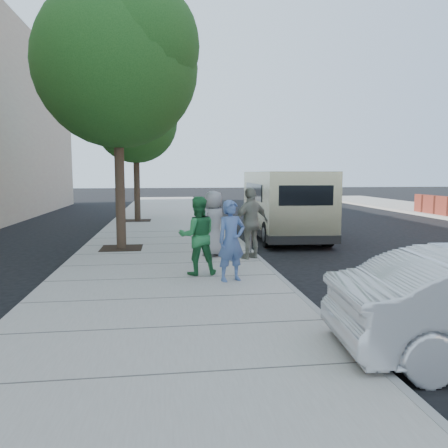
{
  "coord_description": "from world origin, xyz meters",
  "views": [
    {
      "loc": [
        -0.97,
        -10.65,
        2.36
      ],
      "look_at": [
        0.45,
        0.05,
        1.1
      ],
      "focal_mm": 35.0,
      "sensor_mm": 36.0,
      "label": 1
    }
  ],
  "objects_px": {
    "tree_far": "(136,117)",
    "van": "(283,203)",
    "tree_near": "(118,60)",
    "person_striped_polo": "(251,223)",
    "person_green_shirt": "(198,236)",
    "parking_meter": "(251,221)",
    "person_gray_shirt": "(214,224)",
    "person_officer": "(231,241)"
  },
  "relations": [
    {
      "from": "tree_far",
      "to": "van",
      "type": "xyz_separation_m",
      "value": [
        5.56,
        -5.08,
        -3.61
      ]
    },
    {
      "from": "tree_near",
      "to": "person_striped_polo",
      "type": "relative_size",
      "value": 4.06
    },
    {
      "from": "tree_near",
      "to": "van",
      "type": "bearing_deg",
      "value": 24.42
    },
    {
      "from": "tree_far",
      "to": "person_striped_polo",
      "type": "xyz_separation_m",
      "value": [
        3.45,
        -9.63,
        -3.81
      ]
    },
    {
      "from": "tree_near",
      "to": "person_striped_polo",
      "type": "xyz_separation_m",
      "value": [
        3.45,
        -2.03,
        -4.47
      ]
    },
    {
      "from": "tree_near",
      "to": "person_green_shirt",
      "type": "xyz_separation_m",
      "value": [
        1.95,
        -3.66,
        -4.54
      ]
    },
    {
      "from": "parking_meter",
      "to": "person_gray_shirt",
      "type": "xyz_separation_m",
      "value": [
        -0.98,
        0.15,
        -0.08
      ]
    },
    {
      "from": "van",
      "to": "person_green_shirt",
      "type": "relative_size",
      "value": 3.86
    },
    {
      "from": "van",
      "to": "person_gray_shirt",
      "type": "height_order",
      "value": "van"
    },
    {
      "from": "person_green_shirt",
      "to": "tree_near",
      "type": "bearing_deg",
      "value": -66.64
    },
    {
      "from": "person_striped_polo",
      "to": "parking_meter",
      "type": "bearing_deg",
      "value": -125.91
    },
    {
      "from": "parking_meter",
      "to": "person_green_shirt",
      "type": "xyz_separation_m",
      "value": [
        -1.55,
        -1.92,
        -0.1
      ]
    },
    {
      "from": "parking_meter",
      "to": "person_green_shirt",
      "type": "relative_size",
      "value": 0.77
    },
    {
      "from": "tree_far",
      "to": "van",
      "type": "height_order",
      "value": "tree_far"
    },
    {
      "from": "van",
      "to": "parking_meter",
      "type": "bearing_deg",
      "value": -112.83
    },
    {
      "from": "person_officer",
      "to": "person_green_shirt",
      "type": "height_order",
      "value": "person_green_shirt"
    },
    {
      "from": "tree_far",
      "to": "person_green_shirt",
      "type": "distance_m",
      "value": 12.06
    },
    {
      "from": "van",
      "to": "person_striped_polo",
      "type": "distance_m",
      "value": 5.02
    },
    {
      "from": "person_gray_shirt",
      "to": "tree_far",
      "type": "bearing_deg",
      "value": -108.54
    },
    {
      "from": "van",
      "to": "person_green_shirt",
      "type": "bearing_deg",
      "value": -117.37
    },
    {
      "from": "person_green_shirt",
      "to": "person_gray_shirt",
      "type": "xyz_separation_m",
      "value": [
        0.58,
        2.07,
        0.02
      ]
    },
    {
      "from": "van",
      "to": "person_striped_polo",
      "type": "height_order",
      "value": "van"
    },
    {
      "from": "person_green_shirt",
      "to": "person_striped_polo",
      "type": "relative_size",
      "value": 0.92
    },
    {
      "from": "parking_meter",
      "to": "person_gray_shirt",
      "type": "relative_size",
      "value": 0.76
    },
    {
      "from": "person_striped_polo",
      "to": "person_gray_shirt",
      "type": "bearing_deg",
      "value": -52.03
    },
    {
      "from": "tree_far",
      "to": "van",
      "type": "relative_size",
      "value": 0.98
    },
    {
      "from": "person_gray_shirt",
      "to": "person_striped_polo",
      "type": "relative_size",
      "value": 0.94
    },
    {
      "from": "parking_meter",
      "to": "person_green_shirt",
      "type": "bearing_deg",
      "value": -116.27
    },
    {
      "from": "person_striped_polo",
      "to": "person_green_shirt",
      "type": "bearing_deg",
      "value": 20.99
    },
    {
      "from": "tree_near",
      "to": "parking_meter",
      "type": "bearing_deg",
      "value": -26.4
    },
    {
      "from": "parking_meter",
      "to": "tree_far",
      "type": "bearing_deg",
      "value": 123.32
    },
    {
      "from": "person_green_shirt",
      "to": "person_gray_shirt",
      "type": "height_order",
      "value": "person_gray_shirt"
    },
    {
      "from": "person_green_shirt",
      "to": "person_striped_polo",
      "type": "distance_m",
      "value": 2.21
    },
    {
      "from": "parking_meter",
      "to": "person_green_shirt",
      "type": "height_order",
      "value": "person_green_shirt"
    },
    {
      "from": "person_gray_shirt",
      "to": "person_green_shirt",
      "type": "bearing_deg",
      "value": 40.49
    },
    {
      "from": "tree_near",
      "to": "person_gray_shirt",
      "type": "distance_m",
      "value": 5.42
    },
    {
      "from": "tree_far",
      "to": "tree_near",
      "type": "bearing_deg",
      "value": -90.0
    },
    {
      "from": "person_green_shirt",
      "to": "person_gray_shirt",
      "type": "distance_m",
      "value": 2.15
    },
    {
      "from": "parking_meter",
      "to": "person_green_shirt",
      "type": "distance_m",
      "value": 2.47
    },
    {
      "from": "tree_near",
      "to": "tree_far",
      "type": "height_order",
      "value": "tree_near"
    },
    {
      "from": "van",
      "to": "person_officer",
      "type": "bearing_deg",
      "value": -110.53
    },
    {
      "from": "tree_far",
      "to": "parking_meter",
      "type": "relative_size",
      "value": 4.92
    }
  ]
}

